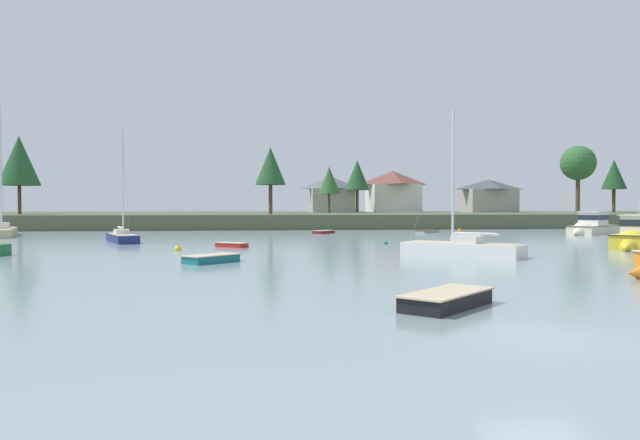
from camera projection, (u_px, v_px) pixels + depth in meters
ground_plane at (539, 337)px, 14.25m from camera, size 400.00×400.00×0.00m
far_shore_bank at (292, 218)px, 103.31m from camera, size 164.54×53.02×1.94m
dinghy_black at (447, 302)px, 18.38m from camera, size 3.70×3.69×0.69m
sailboat_navy at (122, 240)px, 51.42m from camera, size 4.00×6.71×10.07m
cruiser_yellow at (637, 241)px, 44.15m from camera, size 8.15×8.30×4.45m
cruiser_cream at (590, 229)px, 65.49m from camera, size 8.44×7.14×4.43m
dinghy_red at (232, 245)px, 45.24m from camera, size 2.65×2.37×0.49m
dinghy_teal at (211, 260)px, 32.92m from camera, size 3.27×3.28×0.61m
sailboat_white at (462, 253)px, 37.24m from camera, size 6.93×6.64×9.67m
dinghy_maroon at (324, 232)px, 67.47m from camera, size 2.87×3.03×0.50m
sailboat_sand at (1, 234)px, 60.88m from camera, size 5.17×9.81×13.96m
dinghy_grey at (427, 232)px, 69.15m from camera, size 3.20×2.97×0.47m
mooring_buoy_green at (385, 243)px, 48.85m from camera, size 0.39×0.39×0.44m
mooring_buoy_yellow at (178, 249)px, 42.00m from camera, size 0.50×0.50×0.56m
mooring_buoy_orange at (460, 230)px, 73.64m from camera, size 0.49×0.49×0.54m
shore_tree_center_left at (19, 161)px, 84.07m from camera, size 5.67×5.67×10.97m
shore_tree_inland_a at (614, 175)px, 111.17m from camera, size 4.47×4.47×9.72m
shore_tree_right at (578, 163)px, 104.20m from camera, size 5.97×5.97×11.58m
shore_tree_left at (329, 180)px, 96.09m from camera, size 3.57×3.57×7.45m
shore_tree_center_right at (270, 166)px, 85.00m from camera, size 4.35×4.35×9.48m
shore_tree_far_right at (357, 175)px, 105.99m from camera, size 4.33×4.33×9.26m
cottage_hillside at (393, 191)px, 114.81m from camera, size 9.66×10.04×7.82m
cottage_behind_trees at (489, 195)px, 108.95m from camera, size 9.28×7.26×5.94m
cottage_near_water at (331, 194)px, 109.56m from camera, size 8.13×9.00×6.51m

